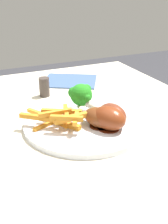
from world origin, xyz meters
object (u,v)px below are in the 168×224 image
(chicken_drumstick_far, at_px, (108,118))
(chicken_drumstick_extra, at_px, (98,117))
(carrot_fries_pile, at_px, (59,117))
(chicken_drumstick_near, at_px, (111,115))
(dinner_plate, at_px, (84,122))
(pepper_shaker, at_px, (44,87))
(dining_table, at_px, (69,171))
(broccoli_floret_front, at_px, (81,94))

(chicken_drumstick_far, distance_m, chicken_drumstick_extra, 0.02)
(carrot_fries_pile, bearing_deg, chicken_drumstick_extra, -114.07)
(chicken_drumstick_near, xyz_separation_m, chicken_drumstick_far, (-0.01, 0.01, 0.00))
(dinner_plate, xyz_separation_m, chicken_drumstick_near, (-0.05, -0.04, 0.03))
(chicken_drumstick_far, xyz_separation_m, pepper_shaker, (0.27, 0.06, -0.01))
(carrot_fries_pile, bearing_deg, dining_table, -95.32)
(broccoli_floret_front, distance_m, chicken_drumstick_near, 0.11)
(dining_table, height_order, broccoli_floret_front, broccoli_floret_front)
(dinner_plate, bearing_deg, chicken_drumstick_near, -135.30)
(dinner_plate, bearing_deg, dining_table, 95.87)
(chicken_drumstick_near, xyz_separation_m, pepper_shaker, (0.25, 0.08, -0.01))
(carrot_fries_pile, xyz_separation_m, chicken_drumstick_far, (-0.05, -0.09, 0.00))
(broccoli_floret_front, relative_size, chicken_drumstick_far, 0.56)
(broccoli_floret_front, height_order, carrot_fries_pile, broccoli_floret_front)
(dinner_plate, distance_m, chicken_drumstick_extra, 0.05)
(dinner_plate, bearing_deg, chicken_drumstick_extra, -156.26)
(dining_table, xyz_separation_m, broccoli_floret_front, (0.06, -0.06, 0.17))
(chicken_drumstick_extra, relative_size, pepper_shaker, 2.26)
(carrot_fries_pile, height_order, chicken_drumstick_extra, chicken_drumstick_extra)
(dinner_plate, relative_size, chicken_drumstick_far, 2.32)
(dinner_plate, xyz_separation_m, carrot_fries_pile, (-0.00, 0.06, 0.03))
(dining_table, xyz_separation_m, chicken_drumstick_extra, (-0.03, -0.06, 0.15))
(pepper_shaker, bearing_deg, broccoli_floret_front, -162.59)
(chicken_drumstick_extra, bearing_deg, broccoli_floret_front, 0.50)
(dining_table, relative_size, broccoli_floret_front, 13.39)
(carrot_fries_pile, height_order, chicken_drumstick_near, chicken_drumstick_near)
(broccoli_floret_front, relative_size, chicken_drumstick_near, 0.51)
(chicken_drumstick_far, bearing_deg, chicken_drumstick_near, -51.60)
(pepper_shaker, bearing_deg, chicken_drumstick_far, -166.73)
(dining_table, xyz_separation_m, chicken_drumstick_near, (-0.04, -0.09, 0.15))
(broccoli_floret_front, bearing_deg, carrot_fries_pile, 126.25)
(pepper_shaker, bearing_deg, dining_table, 177.19)
(dinner_plate, relative_size, broccoli_floret_front, 4.14)
(dining_table, distance_m, chicken_drumstick_near, 0.18)
(chicken_drumstick_far, relative_size, pepper_shaker, 2.21)
(pepper_shaker, bearing_deg, chicken_drumstick_near, -163.09)
(dinner_plate, bearing_deg, broccoli_floret_front, -16.12)
(dining_table, bearing_deg, carrot_fries_pile, 84.68)
(dining_table, relative_size, chicken_drumstick_near, 6.88)
(dining_table, relative_size, chicken_drumstick_extra, 7.34)
(chicken_drumstick_far, bearing_deg, chicken_drumstick_extra, 35.75)
(broccoli_floret_front, xyz_separation_m, chicken_drumstick_near, (-0.10, -0.03, -0.02))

